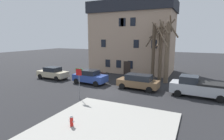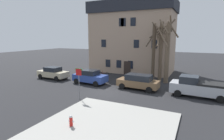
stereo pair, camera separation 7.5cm
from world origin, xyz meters
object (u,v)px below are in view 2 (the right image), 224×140
at_px(pickup_truck_silver, 199,87).
at_px(car_beige_sedan, 53,73).
at_px(tree_bare_near, 154,50).
at_px(bicycle_leaning, 104,74).
at_px(fire_hydrant, 71,120).
at_px(car_blue_sedan, 90,77).
at_px(building_main, 133,37).
at_px(tree_bare_far, 167,51).
at_px(street_sign_pole, 79,78).
at_px(car_brown_wagon, 138,82).
at_px(tree_bare_mid, 161,48).

bearing_deg(pickup_truck_silver, car_beige_sedan, -179.43).
bearing_deg(pickup_truck_silver, tree_bare_near, 139.01).
relative_size(pickup_truck_silver, bicycle_leaning, 3.10).
bearing_deg(fire_hydrant, car_blue_sedan, 116.32).
distance_m(building_main, pickup_truck_silver, 15.63).
height_order(tree_bare_near, car_blue_sedan, tree_bare_near).
bearing_deg(building_main, bicycle_leaning, -107.94).
relative_size(building_main, bicycle_leaning, 7.84).
height_order(tree_bare_far, fire_hydrant, tree_bare_far).
relative_size(building_main, car_blue_sedan, 3.13).
bearing_deg(building_main, street_sign_pole, -88.17).
relative_size(car_beige_sedan, fire_hydrant, 6.29).
bearing_deg(fire_hydrant, car_brown_wagon, 83.46).
bearing_deg(tree_bare_mid, building_main, 138.38).
height_order(tree_bare_mid, tree_bare_far, tree_bare_mid).
bearing_deg(pickup_truck_silver, fire_hydrant, -125.01).
height_order(tree_bare_far, car_blue_sedan, tree_bare_far).
height_order(tree_bare_near, tree_bare_far, tree_bare_far).
bearing_deg(car_beige_sedan, tree_bare_near, 21.27).
bearing_deg(tree_bare_far, pickup_truck_silver, -47.25).
distance_m(pickup_truck_silver, bicycle_leaning, 13.28).
xyz_separation_m(tree_bare_near, car_brown_wagon, (-0.52, -4.92, -3.22)).
xyz_separation_m(car_blue_sedan, bicycle_leaning, (-0.33, 4.21, -0.50)).
height_order(building_main, car_beige_sedan, building_main).
bearing_deg(pickup_truck_silver, car_brown_wagon, -179.42).
height_order(car_beige_sedan, pickup_truck_silver, pickup_truck_silver).
xyz_separation_m(tree_bare_mid, pickup_truck_silver, (4.76, -5.31, -3.37)).
relative_size(car_beige_sedan, pickup_truck_silver, 0.83).
xyz_separation_m(car_brown_wagon, street_sign_pole, (-3.93, -5.64, 1.17)).
distance_m(car_brown_wagon, pickup_truck_silver, 6.11).
xyz_separation_m(tree_bare_mid, car_brown_wagon, (-1.35, -5.37, -3.45)).
xyz_separation_m(building_main, car_brown_wagon, (4.45, -10.52, -4.91)).
bearing_deg(street_sign_pole, car_beige_sedan, 146.95).
distance_m(tree_bare_mid, pickup_truck_silver, 7.88).
xyz_separation_m(tree_bare_far, pickup_truck_silver, (3.85, -4.16, -3.11)).
bearing_deg(building_main, pickup_truck_silver, -44.73).
xyz_separation_m(building_main, fire_hydrant, (3.26, -20.88, -5.30)).
distance_m(building_main, tree_bare_near, 7.68).
bearing_deg(fire_hydrant, bicycle_leaning, 110.46).
relative_size(tree_bare_far, pickup_truck_silver, 1.46).
bearing_deg(car_brown_wagon, fire_hydrant, -96.54).
distance_m(car_beige_sedan, fire_hydrant, 15.20).
bearing_deg(car_beige_sedan, tree_bare_far, 16.50).
height_order(tree_bare_near, car_beige_sedan, tree_bare_near).
relative_size(building_main, car_brown_wagon, 2.95).
xyz_separation_m(car_brown_wagon, fire_hydrant, (-1.19, -10.36, -0.39)).
relative_size(car_blue_sedan, street_sign_pole, 1.49).
relative_size(tree_bare_mid, tree_bare_far, 1.06).
xyz_separation_m(tree_bare_mid, street_sign_pole, (-5.29, -11.00, -2.28)).
height_order(building_main, fire_hydrant, building_main).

